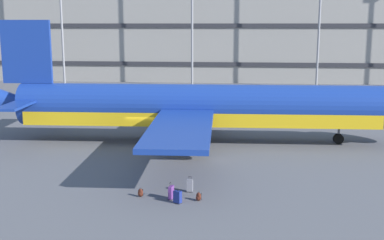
# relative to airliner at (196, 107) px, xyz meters

# --- Properties ---
(ground_plane) EXTENTS (600.00, 600.00, 0.00)m
(ground_plane) POSITION_rel_airliner_xyz_m (-4.56, -0.90, -3.11)
(ground_plane) COLOR #5B5B60
(terminal_structure) EXTENTS (155.64, 18.00, 19.94)m
(terminal_structure) POSITION_rel_airliner_xyz_m (-4.56, 53.12, 6.86)
(terminal_structure) COLOR gray
(terminal_structure) RESTS_ON ground_plane
(airliner) EXTENTS (37.71, 30.39, 10.61)m
(airliner) POSITION_rel_airliner_xyz_m (0.00, 0.00, 0.00)
(airliner) COLOR navy
(airliner) RESTS_ON ground_plane
(light_mast_center_left) EXTENTS (1.80, 0.50, 24.38)m
(light_mast_center_left) POSITION_rel_airliner_xyz_m (-3.78, 38.42, 10.81)
(light_mast_center_left) COLOR gray
(light_mast_center_left) RESTS_ON ground_plane
(light_mast_center_right) EXTENTS (1.80, 0.50, 23.37)m
(light_mast_center_right) POSITION_rel_airliner_xyz_m (16.42, 38.42, 10.29)
(light_mast_center_right) COLOR gray
(light_mast_center_right) RESTS_ON ground_plane
(suitcase_large) EXTENTS (0.31, 0.50, 1.03)m
(suitcase_large) POSITION_rel_airliner_xyz_m (-0.23, -14.63, -2.67)
(suitcase_large) COLOR #72388C
(suitcase_large) RESTS_ON ground_plane
(suitcase_silver) EXTENTS (0.38, 0.26, 0.97)m
(suitcase_silver) POSITION_rel_airliner_xyz_m (0.76, -13.25, -2.67)
(suitcase_silver) COLOR gray
(suitcase_silver) RESTS_ON ground_plane
(suitcase_purple) EXTENTS (0.53, 0.46, 0.85)m
(suitcase_purple) POSITION_rel_airliner_xyz_m (0.23, -15.26, -2.71)
(suitcase_purple) COLOR navy
(suitcase_purple) RESTS_ON ground_plane
(backpack_navy) EXTENTS (0.41, 0.36, 0.57)m
(backpack_navy) POSITION_rel_airliner_xyz_m (-2.13, -14.37, -2.86)
(backpack_navy) COLOR #592619
(backpack_navy) RESTS_ON ground_plane
(backpack_upright) EXTENTS (0.42, 0.41, 0.57)m
(backpack_upright) POSITION_rel_airliner_xyz_m (1.41, -14.74, -2.86)
(backpack_upright) COLOR #592619
(backpack_upright) RESTS_ON ground_plane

